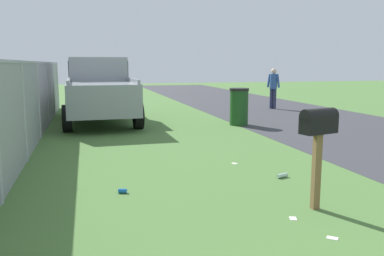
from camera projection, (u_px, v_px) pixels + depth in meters
The scene contains 10 objects.
mailbox at pixel (318, 129), 5.11m from camera, with size 0.32×0.53×1.32m.
pickup_truck at pixel (99, 87), 13.31m from camera, with size 5.62×2.33×2.09m.
trash_bin at pixel (239, 107), 12.46m from camera, with size 0.59×0.59×1.14m.
pedestrian at pixel (273, 86), 16.97m from camera, with size 0.36×0.47×1.69m.
fence_section at pixel (32, 102), 8.84m from camera, with size 17.44×0.07×1.94m.
litter_wrapper_midfield_a at pixel (293, 218), 4.94m from camera, with size 0.12×0.08×0.01m, color silver.
litter_can_by_mailbox at pixel (123, 191), 5.91m from camera, with size 0.07×0.07×0.12m, color blue.
litter_wrapper_far_scatter at pixel (332, 238), 4.38m from camera, with size 0.12×0.08×0.01m, color silver.
litter_bottle_midfield_b at pixel (282, 176), 6.71m from camera, with size 0.07×0.07×0.22m, color #B2D8BF.
litter_wrapper_near_hydrant at pixel (234, 163), 7.67m from camera, with size 0.12×0.08×0.01m, color silver.
Camera 1 is at (0.35, 2.03, 1.87)m, focal length 37.76 mm.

